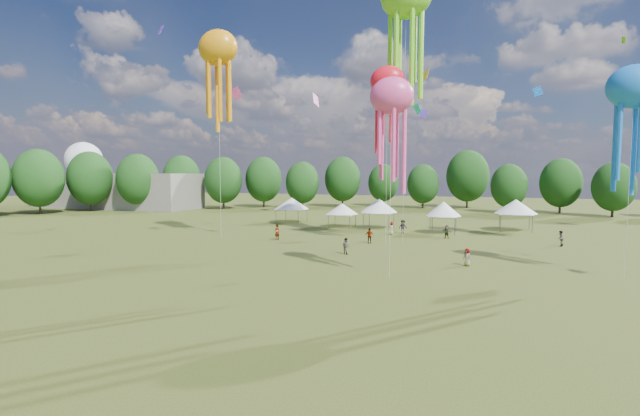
% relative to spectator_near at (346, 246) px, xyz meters
% --- Properties ---
extents(spectator_near, '(1.01, 0.95, 1.64)m').
position_rel_spectator_near_xyz_m(spectator_near, '(0.00, 0.00, 0.00)').
color(spectator_near, gray).
rests_on(spectator_near, ground).
extents(spectators_far, '(32.25, 20.21, 1.90)m').
position_rel_spectator_near_xyz_m(spectators_far, '(5.86, 11.87, 0.04)').
color(spectators_far, gray).
rests_on(spectators_far, ground).
extents(festival_tents, '(39.32, 11.34, 4.42)m').
position_rel_spectator_near_xyz_m(festival_tents, '(0.65, 22.91, 2.39)').
color(festival_tents, '#47474C').
rests_on(festival_tents, ground).
extents(show_kites, '(53.18, 21.09, 32.00)m').
position_rel_spectator_near_xyz_m(show_kites, '(5.80, 5.84, 20.61)').
color(show_kites, red).
rests_on(show_kites, ground).
extents(treeline, '(201.57, 95.24, 13.43)m').
position_rel_spectator_near_xyz_m(treeline, '(1.03, 29.96, 5.72)').
color(treeline, '#38281C').
rests_on(treeline, ground).
extents(hangar, '(40.00, 12.00, 8.00)m').
position_rel_spectator_near_xyz_m(hangar, '(-67.10, 39.44, 3.18)').
color(hangar, gray).
rests_on(hangar, ground).
extents(radome, '(9.00, 9.00, 16.00)m').
position_rel_spectator_near_xyz_m(radome, '(-83.10, 45.44, 9.17)').
color(radome, white).
rests_on(radome, ground).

